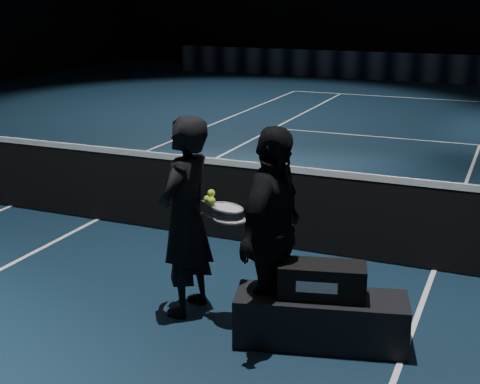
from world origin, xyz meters
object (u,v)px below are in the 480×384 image
object	(u,v)px
player_b	(272,235)
tennis_balls	(210,198)
player_bench	(321,319)
racket_bag	(322,280)
racket_upper	(227,208)
player_a	(186,217)
racket_lower	(230,219)

from	to	relation	value
player_b	tennis_balls	bearing A→B (deg)	83.32
player_bench	racket_bag	world-z (taller)	racket_bag
player_b	player_bench	bearing A→B (deg)	-83.23
racket_upper	racket_bag	bearing A→B (deg)	-0.41
racket_upper	tennis_balls	world-z (taller)	tennis_balls
player_bench	racket_upper	size ratio (longest dim) A/B	2.02
player_bench	tennis_balls	size ratio (longest dim) A/B	11.44
player_a	racket_bag	bearing A→B (deg)	89.65
player_b	racket_upper	distance (m)	0.47
racket_bag	player_b	bearing A→B (deg)	170.10
player_bench	racket_lower	distance (m)	1.09
racket_bag	tennis_balls	bearing A→B (deg)	162.19
player_a	tennis_balls	xyz separation A→B (m)	(0.25, -0.03, 0.21)
racket_upper	player_b	bearing A→B (deg)	-9.08
player_bench	player_a	bearing A→B (deg)	161.39
player_a	tennis_balls	size ratio (longest dim) A/B	14.69
player_bench	player_b	bearing A→B (deg)	170.10
player_b	racket_lower	distance (m)	0.40
player_b	racket_lower	world-z (taller)	player_b
player_bench	player_b	size ratio (longest dim) A/B	0.78
player_bench	racket_bag	distance (m)	0.34
racket_bag	racket_lower	distance (m)	0.90
player_bench	racket_upper	distance (m)	1.18
player_b	racket_bag	bearing A→B (deg)	-83.23
player_bench	racket_lower	xyz separation A→B (m)	(-0.81, 0.03, 0.73)
racket_upper	tennis_balls	xyz separation A→B (m)	(-0.15, -0.01, 0.07)
racket_lower	racket_bag	bearing A→B (deg)	6.63
racket_bag	player_a	world-z (taller)	player_a
player_a	racket_lower	xyz separation A→B (m)	(0.44, -0.07, 0.06)
racket_lower	player_b	bearing A→B (deg)	-0.00
racket_lower	player_a	bearing A→B (deg)	-180.00
racket_bag	tennis_balls	xyz separation A→B (m)	(-1.00, 0.06, 0.54)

